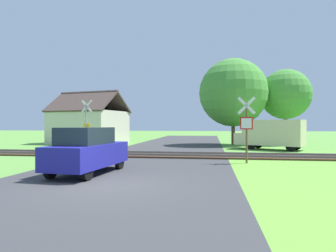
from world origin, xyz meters
name	(u,v)px	position (x,y,z in m)	size (l,w,h in m)	color
ground_plane	(106,186)	(0.00, 0.00, 0.00)	(160.00, 160.00, 0.00)	#5B933D
road_asphalt	(125,175)	(0.00, 2.00, 0.00)	(8.24, 80.00, 0.01)	#38383A
rail_track	(157,155)	(0.00, 8.81, 0.06)	(60.00, 2.60, 0.22)	#422D1E
stop_sign_near	(247,126)	(4.91, 6.08, 1.84)	(0.86, 0.24, 3.25)	brown
crossing_sign_far	(86,123)	(-5.31, 10.67, 1.97)	(0.86, 0.23, 3.59)	#9E9EA5
house	(89,126)	(-8.89, 19.49, 1.78)	(7.63, 6.95, 5.22)	beige
tree_far	(285,94)	(10.15, 20.79, 4.75)	(4.72, 4.72, 7.12)	#513823
tree_right	(233,93)	(5.20, 19.39, 4.84)	(6.27, 6.27, 7.98)	#513823
mail_truck	(271,133)	(7.66, 14.51, 1.24)	(5.20, 3.93, 2.24)	beige
parked_car	(88,150)	(-1.48, 2.05, 0.89)	(2.04, 4.15, 1.78)	navy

